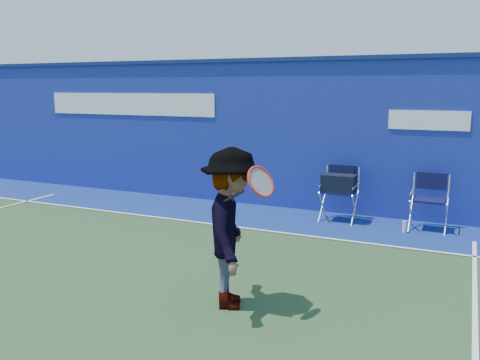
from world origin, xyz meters
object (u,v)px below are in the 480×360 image
at_px(water_bottle, 404,227).
at_px(tennis_player, 232,228).
at_px(directors_chair_right, 428,213).
at_px(directors_chair_left, 339,198).

xyz_separation_m(water_bottle, tennis_player, (-1.47, -3.91, 0.81)).
relative_size(water_bottle, tennis_player, 0.12).
distance_m(water_bottle, tennis_player, 4.26).
bearing_deg(directors_chair_right, tennis_player, -113.05).
xyz_separation_m(directors_chair_right, tennis_player, (-1.82, -4.28, 0.61)).
bearing_deg(tennis_player, directors_chair_left, 86.93).
bearing_deg(directors_chair_left, directors_chair_right, 1.42).
xyz_separation_m(directors_chair_left, tennis_player, (-0.23, -4.24, 0.48)).
bearing_deg(directors_chair_right, directors_chair_left, -178.58).
relative_size(directors_chair_left, tennis_player, 0.56).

